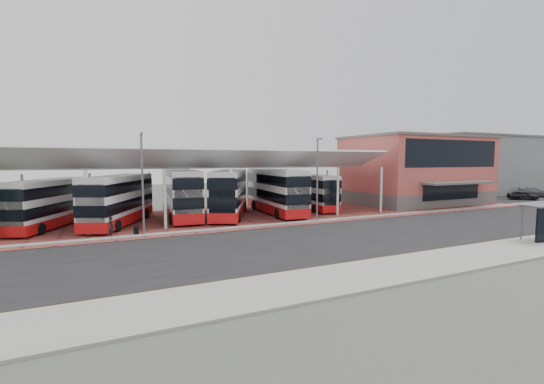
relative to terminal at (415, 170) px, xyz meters
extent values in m
plane|color=#424540|center=(-23.00, -13.92, -4.66)|extent=(140.00, 140.00, 0.00)
cube|color=black|center=(-23.00, -14.92, -4.65)|extent=(120.00, 14.00, 0.02)
cube|color=brown|center=(-21.00, -0.92, -4.63)|extent=(72.00, 16.00, 0.06)
cube|color=gray|center=(-23.00, -22.92, -4.59)|extent=(120.00, 4.00, 0.14)
cube|color=gray|center=(-23.00, -7.72, -4.59)|extent=(120.00, 0.80, 0.14)
cube|color=black|center=(21.00, -3.92, -4.62)|extent=(22.00, 10.00, 0.08)
cube|color=yellow|center=(-23.00, -20.92, -4.63)|extent=(120.00, 0.12, 0.01)
cube|color=yellow|center=(-23.00, -20.62, -4.63)|extent=(120.00, 0.12, 0.01)
cylinder|color=silver|center=(-47.00, 5.58, -2.36)|extent=(0.26, 0.26, 4.60)
cylinder|color=silver|center=(-41.00, -5.42, -2.06)|extent=(0.26, 0.26, 5.20)
cylinder|color=silver|center=(-41.00, 5.58, -2.36)|extent=(0.26, 0.26, 4.60)
cylinder|color=silver|center=(-35.00, -5.42, -2.06)|extent=(0.26, 0.26, 5.20)
cylinder|color=silver|center=(-35.00, 5.58, -2.36)|extent=(0.26, 0.26, 4.60)
cylinder|color=silver|center=(-29.00, -5.42, -2.06)|extent=(0.26, 0.26, 5.20)
cylinder|color=silver|center=(-29.00, 5.58, -2.36)|extent=(0.26, 0.26, 4.60)
cylinder|color=silver|center=(-23.00, -5.42, -2.06)|extent=(0.26, 0.26, 5.20)
cylinder|color=silver|center=(-23.00, 5.58, -2.36)|extent=(0.26, 0.26, 4.60)
cylinder|color=silver|center=(-17.00, -5.42, -2.06)|extent=(0.26, 0.26, 5.20)
cylinder|color=silver|center=(-17.00, 5.58, -2.36)|extent=(0.26, 0.26, 4.60)
cylinder|color=silver|center=(-11.00, -5.42, -2.06)|extent=(0.26, 0.26, 5.20)
cylinder|color=silver|center=(-11.00, 5.58, -2.36)|extent=(0.26, 0.26, 4.60)
cube|color=white|center=(-29.00, -3.22, 1.44)|extent=(37.00, 4.95, 1.95)
cube|color=white|center=(-29.00, 2.38, 1.24)|extent=(37.00, 7.12, 1.43)
cube|color=#585553|center=(0.00, 0.08, -3.76)|extent=(18.00, 12.00, 1.80)
cube|color=#B8524C|center=(0.00, 0.08, 0.74)|extent=(18.00, 12.00, 7.20)
cube|color=black|center=(0.00, -5.82, 2.14)|extent=(16.00, 0.25, 3.40)
cube|color=black|center=(0.00, -5.82, -2.56)|extent=(10.00, 0.25, 2.20)
cube|color=#585553|center=(0.00, -6.92, -1.46)|extent=(11.00, 2.40, 0.25)
cube|color=#585553|center=(0.00, 0.08, 4.44)|extent=(18.40, 12.40, 0.30)
cube|color=slate|center=(25.00, 10.08, 0.34)|extent=(30.00, 20.00, 10.00)
cube|color=#585553|center=(25.00, 10.08, 5.44)|extent=(30.50, 20.50, 0.30)
cylinder|color=#5C5D64|center=(-37.00, -7.62, -0.66)|extent=(0.16, 0.16, 8.00)
cube|color=#5C5D64|center=(-37.00, -7.92, 3.34)|extent=(0.15, 0.90, 0.15)
cylinder|color=#5C5D64|center=(-21.00, -7.62, -0.66)|extent=(0.16, 0.16, 8.00)
cube|color=#5C5D64|center=(-21.00, -7.92, 3.34)|extent=(0.15, 0.90, 0.15)
cube|color=silver|center=(-44.10, -0.40, -2.36)|extent=(6.32, 10.31, 4.01)
cube|color=red|center=(-44.10, -0.40, -3.99)|extent=(6.36, 10.36, 0.84)
cube|color=black|center=(-44.10, -0.40, -2.78)|extent=(6.36, 10.36, 0.89)
cube|color=black|center=(-44.10, -0.40, -1.29)|extent=(6.36, 10.36, 0.89)
cube|color=black|center=(-46.17, -5.04, -2.46)|extent=(1.95, 0.94, 3.36)
cylinder|color=black|center=(-46.50, -2.92, -4.13)|extent=(0.62, 0.96, 0.93)
cylinder|color=black|center=(-44.37, -3.87, -4.13)|extent=(0.62, 0.96, 0.93)
cylinder|color=black|center=(-43.82, 3.07, -4.13)|extent=(0.62, 0.96, 0.93)
cylinder|color=black|center=(-41.69, 2.11, -4.13)|extent=(0.62, 0.96, 0.93)
cube|color=silver|center=(-38.47, -1.39, -2.21)|extent=(6.89, 10.97, 4.28)
cube|color=red|center=(-38.47, -1.39, -3.95)|extent=(6.94, 11.02, 0.90)
cube|color=black|center=(-38.47, -1.39, -2.66)|extent=(6.94, 11.02, 0.95)
cube|color=black|center=(-38.47, -1.39, -1.07)|extent=(6.94, 11.02, 0.95)
cube|color=black|center=(-40.77, -6.30, -2.31)|extent=(2.07, 1.04, 3.58)
cylinder|color=black|center=(-41.08, -4.03, -4.10)|extent=(0.67, 1.02, 0.99)
cylinder|color=black|center=(-38.83, -5.09, -4.10)|extent=(0.67, 1.02, 0.99)
cylinder|color=black|center=(-38.11, 2.31, -4.10)|extent=(0.67, 1.02, 0.99)
cylinder|color=black|center=(-35.86, 1.26, -4.10)|extent=(0.67, 1.02, 0.99)
cube|color=silver|center=(-32.52, 0.27, -2.00)|extent=(3.66, 12.10, 4.66)
cube|color=red|center=(-32.52, 0.27, -3.89)|extent=(3.71, 12.15, 0.98)
cube|color=black|center=(-32.52, 0.27, -2.49)|extent=(3.71, 12.15, 1.03)
cube|color=black|center=(-32.52, 0.27, -0.75)|extent=(3.71, 12.15, 1.03)
cube|color=black|center=(-33.00, -5.62, -2.11)|extent=(2.44, 0.31, 3.90)
cylinder|color=black|center=(-34.18, -3.42, -4.06)|extent=(0.39, 1.10, 1.08)
cylinder|color=black|center=(-31.48, -3.64, -4.06)|extent=(0.39, 1.10, 1.08)
cylinder|color=black|center=(-33.57, 4.18, -4.06)|extent=(0.39, 1.10, 1.08)
cylinder|color=black|center=(-30.87, 3.96, -4.06)|extent=(0.39, 1.10, 1.08)
cube|color=silver|center=(-27.68, -1.03, -2.04)|extent=(7.39, 11.73, 4.58)
cube|color=red|center=(-27.68, -1.03, -3.91)|extent=(7.45, 11.79, 0.96)
cube|color=black|center=(-27.68, -1.03, -2.52)|extent=(7.45, 11.79, 1.01)
cube|color=black|center=(-27.68, -1.03, -0.82)|extent=(7.45, 11.79, 1.01)
cube|color=black|center=(-30.15, -6.28, -2.15)|extent=(2.21, 1.12, 3.83)
cylinder|color=black|center=(-30.48, -3.86, -4.07)|extent=(0.72, 1.09, 1.06)
cylinder|color=black|center=(-28.08, -4.99, -4.07)|extent=(0.72, 1.09, 1.06)
cylinder|color=black|center=(-27.29, 2.92, -4.07)|extent=(0.72, 1.09, 1.06)
cylinder|color=black|center=(-24.89, 1.79, -4.07)|extent=(0.72, 1.09, 1.06)
cube|color=silver|center=(-22.28, -1.11, -2.02)|extent=(3.53, 12.00, 4.63)
cube|color=red|center=(-22.28, -1.11, -3.90)|extent=(3.58, 12.04, 0.97)
cube|color=black|center=(-22.28, -1.11, -2.50)|extent=(3.58, 12.04, 1.02)
cube|color=black|center=(-22.28, -1.11, -0.78)|extent=(3.58, 12.04, 1.02)
cube|color=black|center=(-22.70, -6.96, -2.12)|extent=(2.42, 0.28, 3.87)
cylinder|color=black|center=(-23.89, -4.79, -4.06)|extent=(0.38, 1.09, 1.08)
cylinder|color=black|center=(-21.21, -4.98, -4.06)|extent=(0.38, 1.09, 1.08)
cylinder|color=black|center=(-23.35, 2.76, -4.06)|extent=(0.38, 1.09, 1.08)
cylinder|color=black|center=(-20.67, 2.57, -4.06)|extent=(0.38, 1.09, 1.08)
cube|color=silver|center=(-16.96, 0.32, -2.39)|extent=(2.84, 10.22, 3.95)
cube|color=red|center=(-16.96, 0.32, -4.00)|extent=(2.88, 10.26, 0.83)
cube|color=black|center=(-16.96, 0.32, -2.81)|extent=(2.88, 10.26, 0.87)
cube|color=black|center=(-16.96, 0.32, -1.34)|extent=(2.88, 10.26, 0.87)
cube|color=black|center=(-17.23, -4.69, -2.48)|extent=(2.07, 0.20, 3.31)
cylinder|color=black|center=(-18.28, -2.85, -4.14)|extent=(0.31, 0.93, 0.92)
cylinder|color=black|center=(-15.99, -2.98, -4.14)|extent=(0.31, 0.93, 0.92)
cylinder|color=black|center=(-17.93, 3.61, -4.14)|extent=(0.31, 0.93, 0.92)
cylinder|color=black|center=(-15.64, 3.49, -4.14)|extent=(0.31, 0.93, 0.92)
imported|color=black|center=(-39.33, -7.24, -3.79)|extent=(0.56, 0.69, 1.62)
cube|color=black|center=(-37.53, -6.99, -4.28)|extent=(0.38, 0.27, 0.65)
imported|color=black|center=(17.00, -4.67, -3.90)|extent=(4.03, 3.80, 1.35)
imported|color=#4F5257|center=(23.71, -2.88, -3.84)|extent=(4.48, 5.40, 1.48)
cylinder|color=#5C5D64|center=(-11.95, -21.39, -3.27)|extent=(0.11, 0.11, 2.49)
camera|label=1|loc=(-39.92, -37.46, 1.32)|focal=24.00mm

